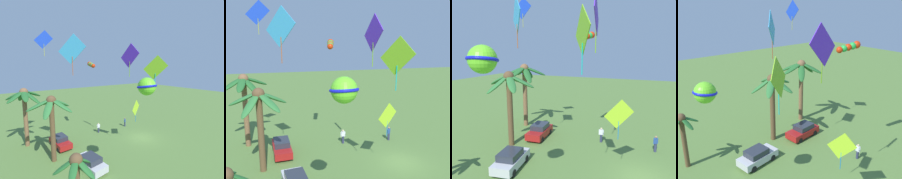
% 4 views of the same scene
% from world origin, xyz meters
% --- Properties ---
extents(ground_plane, '(120.00, 120.00, 0.00)m').
position_xyz_m(ground_plane, '(0.00, 0.00, 0.00)').
color(ground_plane, '#567A38').
extents(palm_tree_0, '(4.78, 5.10, 7.59)m').
position_xyz_m(palm_tree_0, '(1.29, 12.71, 5.68)').
color(palm_tree_0, brown).
rests_on(palm_tree_0, ground).
extents(palm_tree_2, '(5.09, 4.82, 7.94)m').
position_xyz_m(palm_tree_2, '(7.05, 14.64, 6.07)').
color(palm_tree_2, brown).
rests_on(palm_tree_2, ground).
extents(parked_car_1, '(4.04, 2.05, 1.51)m').
position_xyz_m(parked_car_1, '(4.24, 11.04, 0.75)').
color(parked_car_1, '#A51919').
rests_on(parked_car_1, ground).
extents(spectator_0, '(0.44, 0.43, 1.59)m').
position_xyz_m(spectator_0, '(5.19, -0.93, 0.81)').
color(spectator_0, '#2D3351').
rests_on(spectator_0, ground).
extents(spectator_1, '(0.26, 0.55, 1.59)m').
position_xyz_m(spectator_1, '(5.47, 4.38, 0.81)').
color(spectator_1, '#2D3351').
rests_on(spectator_1, ground).
extents(kite_diamond_0, '(0.88, 2.04, 3.06)m').
position_xyz_m(kite_diamond_0, '(-0.47, 1.81, 4.92)').
color(kite_diamond_0, '#A7DD28').
extents(kite_diamond_1, '(2.95, 0.51, 4.15)m').
position_xyz_m(kite_diamond_1, '(-1.02, 3.54, 11.99)').
color(kite_diamond_1, '#6228D9').
extents(kite_diamond_2, '(0.19, 2.12, 2.96)m').
position_xyz_m(kite_diamond_2, '(3.85, 12.54, 13.76)').
color(kite_diamond_2, blue).
extents(kite_ball_3, '(1.80, 1.80, 1.46)m').
position_xyz_m(kite_ball_3, '(-7.77, 7.56, 9.13)').
color(kite_ball_3, '#69D528').
extents(kite_diamond_4, '(2.24, 2.22, 4.33)m').
position_xyz_m(kite_diamond_4, '(-0.05, 10.66, 12.45)').
color(kite_diamond_4, '#389FD7').
extents(kite_diamond_5, '(2.19, 1.52, 3.65)m').
position_xyz_m(kite_diamond_5, '(-4.94, 3.27, 10.54)').
color(kite_diamond_5, '#78BC1F').
extents(kite_tube_6, '(2.48, 1.02, 0.93)m').
position_xyz_m(kite_tube_6, '(4.83, 5.87, 10.95)').
color(kite_tube_6, red).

